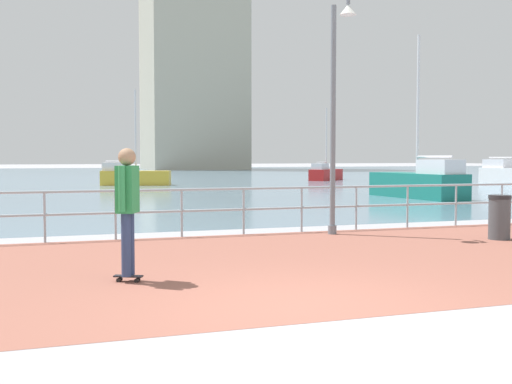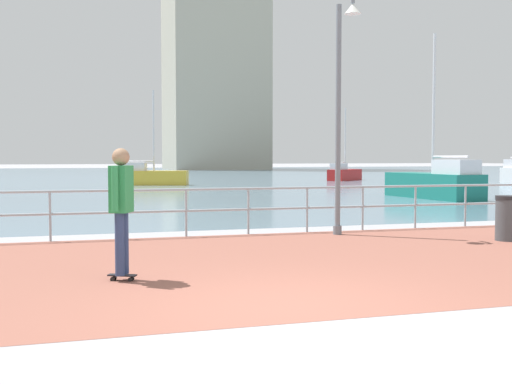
% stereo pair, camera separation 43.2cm
% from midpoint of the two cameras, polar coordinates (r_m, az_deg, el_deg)
% --- Properties ---
extents(ground, '(220.00, 220.00, 0.00)m').
position_cam_midpoint_polar(ground, '(46.74, -13.33, 0.99)').
color(ground, '#9E9EA3').
extents(brick_paving, '(28.00, 7.37, 0.01)m').
position_cam_midpoint_polar(brick_paving, '(10.14, -1.42, -6.57)').
color(brick_paving, '#935647').
rests_on(brick_paving, ground).
extents(harbor_water, '(180.00, 88.00, 0.00)m').
position_cam_midpoint_polar(harbor_water, '(58.42, -13.98, 1.41)').
color(harbor_water, slate).
rests_on(harbor_water, ground).
extents(waterfront_railing, '(25.25, 0.06, 1.05)m').
position_cam_midpoint_polar(waterfront_railing, '(13.62, -5.47, -1.02)').
color(waterfront_railing, '#9EADB7').
rests_on(waterfront_railing, ground).
extents(lamppost, '(0.36, 0.81, 5.64)m').
position_cam_midpoint_polar(lamppost, '(13.97, 8.72, 8.90)').
color(lamppost, slate).
rests_on(lamppost, ground).
extents(skateboarder, '(0.41, 0.53, 1.85)m').
position_cam_midpoint_polar(skateboarder, '(8.83, -10.76, -0.79)').
color(skateboarder, black).
rests_on(skateboarder, ground).
extents(trash_bin, '(0.46, 0.46, 0.93)m').
position_cam_midpoint_polar(trash_bin, '(13.99, 22.61, -2.20)').
color(trash_bin, '#474C51').
rests_on(trash_bin, ground).
extents(sailboat_blue, '(3.60, 3.44, 5.35)m').
position_cam_midpoint_polar(sailboat_blue, '(46.79, 8.27, 1.67)').
color(sailboat_blue, '#B21E1E').
rests_on(sailboat_blue, ground).
extents(sailboat_ivory, '(1.94, 4.98, 6.84)m').
position_cam_midpoint_polar(sailboat_ivory, '(27.24, 16.40, 0.81)').
color(sailboat_ivory, '#197266').
rests_on(sailboat_ivory, ground).
extents(sailboat_navy, '(4.32, 2.46, 5.80)m').
position_cam_midpoint_polar(sailboat_navy, '(39.08, -9.16, 1.43)').
color(sailboat_navy, gold).
rests_on(sailboat_navy, ground).
extents(tower_steel, '(13.14, 13.08, 47.46)m').
position_cam_midpoint_polar(tower_steel, '(92.29, -3.69, 16.45)').
color(tower_steel, '#B2AD99').
rests_on(tower_steel, ground).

